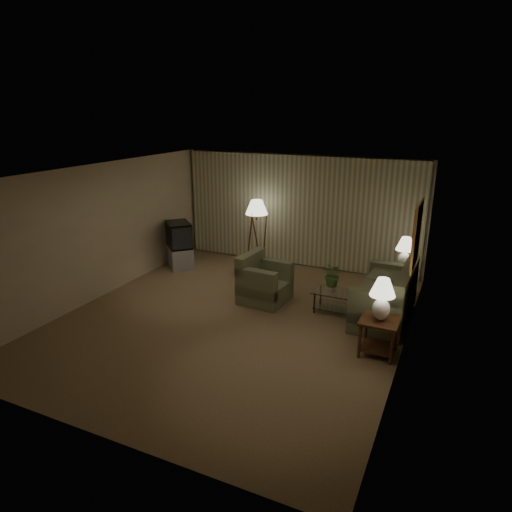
{
  "coord_description": "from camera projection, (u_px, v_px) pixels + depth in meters",
  "views": [
    {
      "loc": [
        3.58,
        -6.81,
        3.74
      ],
      "look_at": [
        0.17,
        0.6,
        1.07
      ],
      "focal_mm": 32.0,
      "sensor_mm": 36.0,
      "label": 1
    }
  ],
  "objects": [
    {
      "name": "floor_lamp",
      "position": [
        257.0,
        232.0,
        10.98
      ],
      "size": [
        0.54,
        0.54,
        1.66
      ],
      "color": "#371B0F",
      "rests_on": "ground"
    },
    {
      "name": "coffee_table",
      "position": [
        340.0,
        299.0,
        8.64
      ],
      "size": [
        1.0,
        0.55,
        0.41
      ],
      "color": "silver",
      "rests_on": "ground"
    },
    {
      "name": "vase",
      "position": [
        332.0,
        287.0,
        8.63
      ],
      "size": [
        0.16,
        0.16,
        0.15
      ],
      "primitive_type": "imported",
      "rotation": [
        0.0,
        0.0,
        0.09
      ],
      "color": "white",
      "rests_on": "coffee_table"
    },
    {
      "name": "side_table_near",
      "position": [
        379.0,
        330.0,
        7.14
      ],
      "size": [
        0.58,
        0.58,
        0.6
      ],
      "color": "#371B0F",
      "rests_on": "ground"
    },
    {
      "name": "table_lamp_near",
      "position": [
        382.0,
        296.0,
        6.96
      ],
      "size": [
        0.4,
        0.4,
        0.68
      ],
      "color": "white",
      "rests_on": "side_table_near"
    },
    {
      "name": "book",
      "position": [
        352.0,
        296.0,
        8.41
      ],
      "size": [
        0.26,
        0.29,
        0.02
      ],
      "primitive_type": "imported",
      "rotation": [
        0.0,
        0.0,
        0.44
      ],
      "color": "olive",
      "rests_on": "coffee_table"
    },
    {
      "name": "ground",
      "position": [
        234.0,
        319.0,
        8.47
      ],
      "size": [
        7.0,
        7.0,
        0.0
      ],
      "primitive_type": "plane",
      "color": "#9C8356",
      "rests_on": "ground"
    },
    {
      "name": "ottoman",
      "position": [
        247.0,
        265.0,
        10.75
      ],
      "size": [
        0.61,
        0.61,
        0.38
      ],
      "primitive_type": "cylinder",
      "rotation": [
        0.0,
        0.0,
        0.07
      ],
      "color": "#9A5A34",
      "rests_on": "ground"
    },
    {
      "name": "tv_cabinet",
      "position": [
        180.0,
        257.0,
        11.17
      ],
      "size": [
        1.33,
        1.33,
        0.5
      ],
      "primitive_type": "cube",
      "rotation": [
        0.0,
        0.0,
        -0.77
      ],
      "color": "#A0A0A3",
      "rests_on": "ground"
    },
    {
      "name": "table_lamp_far",
      "position": [
        405.0,
        250.0,
        9.21
      ],
      "size": [
        0.38,
        0.38,
        0.66
      ],
      "color": "white",
      "rests_on": "side_table_far"
    },
    {
      "name": "side_table_far",
      "position": [
        402.0,
        278.0,
        9.39
      ],
      "size": [
        0.45,
        0.38,
        0.6
      ],
      "color": "#371B0F",
      "rests_on": "ground"
    },
    {
      "name": "flowers",
      "position": [
        333.0,
        272.0,
        8.54
      ],
      "size": [
        0.53,
        0.5,
        0.47
      ],
      "primitive_type": "imported",
      "rotation": [
        0.0,
        0.0,
        -0.38
      ],
      "color": "#4B7A36",
      "rests_on": "vase"
    },
    {
      "name": "crt_tv",
      "position": [
        179.0,
        235.0,
        11.0
      ],
      "size": [
        1.23,
        1.23,
        0.62
      ],
      "primitive_type": "cube",
      "rotation": [
        0.0,
        0.0,
        -0.77
      ],
      "color": "black",
      "rests_on": "tv_cabinet"
    },
    {
      "name": "room_shell",
      "position": [
        268.0,
        211.0,
        9.22
      ],
      "size": [
        6.04,
        7.02,
        2.72
      ],
      "color": "beige",
      "rests_on": "ground"
    },
    {
      "name": "armchair",
      "position": [
        265.0,
        283.0,
        9.13
      ],
      "size": [
        1.05,
        1.01,
        0.77
      ],
      "rotation": [
        0.0,
        0.0,
        1.49
      ],
      "color": "#7C7F59",
      "rests_on": "ground"
    },
    {
      "name": "sofa",
      "position": [
        384.0,
        298.0,
        8.37
      ],
      "size": [
        1.86,
        1.0,
        0.81
      ],
      "rotation": [
        0.0,
        0.0,
        -1.6
      ],
      "color": "#7C7F59",
      "rests_on": "ground"
    }
  ]
}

